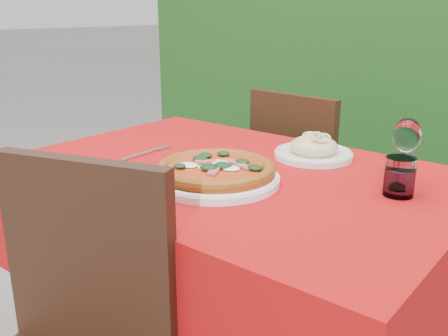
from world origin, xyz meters
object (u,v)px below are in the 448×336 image
Objects in this scene: chair_far at (303,181)px; wine_glass at (407,139)px; water_glass at (399,179)px; fork at (141,154)px; pasta_plate at (314,150)px; pizza_plate at (216,172)px.

wine_glass reaches higher than chair_far.
fork is (-0.75, -0.16, -0.04)m from water_glass.
pasta_plate is at bearing 127.51° from chair_far.
water_glass reaches higher than fork.
fork is (-0.73, -0.24, -0.12)m from wine_glass.
chair_far reaches higher than pasta_plate.
wine_glass is at bearing -13.90° from pasta_plate.
water_glass reaches higher than pizza_plate.
wine_glass reaches higher than pasta_plate.
chair_far is 0.87m from water_glass.
pasta_plate is 1.11× the size of fork.
wine_glass is (0.30, -0.07, 0.10)m from pasta_plate.
wine_glass is (0.38, 0.29, 0.09)m from pizza_plate.
water_glass is 0.77m from fork.
water_glass reaches higher than pasta_plate.
chair_far is 2.18× the size of pizza_plate.
pizza_plate is at bearing -152.63° from water_glass.
pizza_plate is at bearing -10.94° from fork.
water_glass is (0.32, -0.16, 0.02)m from pasta_plate.
chair_far is 4.99× the size of wine_glass.
pasta_plate is 0.53m from fork.
chair_far is at bearing 122.48° from pasta_plate.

